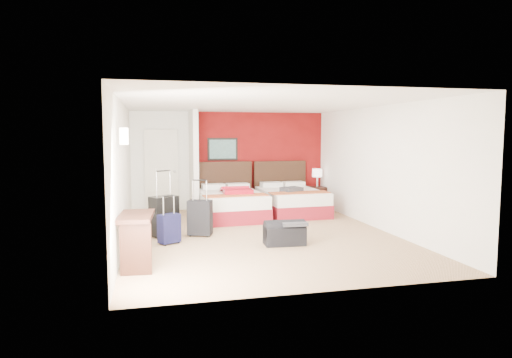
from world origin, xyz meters
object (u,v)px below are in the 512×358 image
object	(u,v)px
bed_left	(231,205)
suitcase_navy	(169,230)
nightstand	(317,197)
table_lamp	(317,178)
suitcase_black	(164,217)
duffel_bag	(284,235)
bed_right	(292,202)
suitcase_charcoal	(200,219)
desk	(137,241)
red_suitcase_open	(236,190)

from	to	relation	value
bed_left	suitcase_navy	distance (m)	2.67
suitcase_navy	nightstand	bearing A→B (deg)	7.94
nightstand	table_lamp	world-z (taller)	table_lamp
suitcase_black	duffel_bag	bearing A→B (deg)	-61.02
table_lamp	suitcase_black	world-z (taller)	table_lamp
bed_left	bed_right	world-z (taller)	bed_left
bed_left	duffel_bag	size ratio (longest dim) A/B	2.80
table_lamp	suitcase_charcoal	distance (m)	4.35
bed_left	suitcase_charcoal	xyz separation A→B (m)	(-0.90, -1.70, 0.03)
suitcase_charcoal	suitcase_navy	distance (m)	0.79
suitcase_black	nightstand	bearing A→B (deg)	0.90
table_lamp	suitcase_black	distance (m)	4.82
suitcase_black	duffel_bag	xyz separation A→B (m)	(2.03, -1.15, -0.19)
nightstand	desk	size ratio (longest dim) A/B	0.58
suitcase_black	suitcase_charcoal	bearing A→B (deg)	-41.56
bed_right	suitcase_charcoal	size ratio (longest dim) A/B	2.98
suitcase_navy	desk	xyz separation A→B (m)	(-0.52, -1.30, 0.14)
suitcase_black	desk	world-z (taller)	desk
nightstand	table_lamp	bearing A→B (deg)	0.00
nightstand	table_lamp	size ratio (longest dim) A/B	1.15
bed_right	nightstand	size ratio (longest dim) A/B	3.54
suitcase_charcoal	desk	size ratio (longest dim) A/B	0.70
table_lamp	suitcase_charcoal	bearing A→B (deg)	-141.62
red_suitcase_open	table_lamp	distance (m)	2.63
bed_right	nightstand	xyz separation A→B (m)	(0.96, 0.78, -0.02)
desk	table_lamp	bearing A→B (deg)	49.57
nightstand	suitcase_black	distance (m)	4.80
bed_left	table_lamp	distance (m)	2.72
suitcase_black	bed_left	bearing A→B (deg)	13.80
bed_right	desk	size ratio (longest dim) A/B	2.07
suitcase_black	suitcase_navy	size ratio (longest dim) A/B	1.48
red_suitcase_open	bed_right	bearing A→B (deg)	14.72
bed_left	duffel_bag	distance (m)	2.77
red_suitcase_open	desk	distance (m)	4.03
bed_left	nightstand	distance (m)	2.68
nightstand	duffel_bag	world-z (taller)	nightstand
bed_left	suitcase_black	size ratio (longest dim) A/B	2.68
red_suitcase_open	table_lamp	world-z (taller)	table_lamp
duffel_bag	desk	bearing A→B (deg)	-159.82
nightstand	suitcase_charcoal	bearing A→B (deg)	-148.44
nightstand	table_lamp	distance (m)	0.51
bed_right	table_lamp	bearing A→B (deg)	37.20
bed_left	red_suitcase_open	size ratio (longest dim) A/B	2.22
table_lamp	bed_left	bearing A→B (deg)	-158.35
suitcase_black	desk	distance (m)	1.98
red_suitcase_open	table_lamp	size ratio (longest dim) A/B	1.87
bed_right	duffel_bag	world-z (taller)	bed_right
suitcase_charcoal	bed_right	bearing A→B (deg)	58.91
bed_left	nightstand	xyz separation A→B (m)	(2.49, 0.99, -0.02)
bed_left	suitcase_navy	size ratio (longest dim) A/B	3.95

